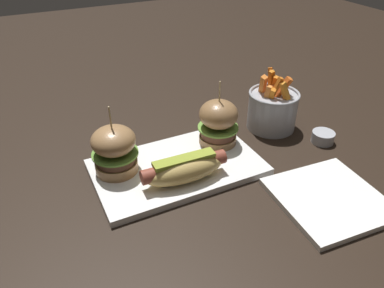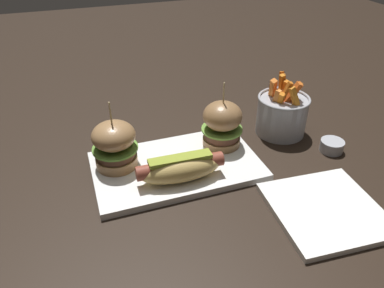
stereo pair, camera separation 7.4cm
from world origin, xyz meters
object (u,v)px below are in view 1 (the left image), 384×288
Objects in this scene: platter_main at (177,167)px; hot_dog at (184,168)px; slider_left at (115,149)px; slider_right at (218,122)px; fries_bucket at (272,109)px; sauce_ramekin at (323,137)px; side_plate at (329,199)px.

platter_main is 0.06m from hot_dog.
slider_right is (0.23, 0.00, 0.00)m from slider_left.
sauce_ramekin is (0.07, -0.11, -0.04)m from fries_bucket.
slider_left is at bearing 162.79° from platter_main.
side_plate is (-0.13, -0.16, -0.01)m from sauce_ramekin.
slider_right is (0.12, 0.09, 0.02)m from hot_dog.
slider_left is 0.97× the size of slider_right.
platter_main is 2.40× the size of fries_bucket.
hot_dog is 1.16× the size of slider_right.
sauce_ramekin is at bearing 0.21° from hot_dog.
fries_bucket is at bearing 7.81° from slider_right.
hot_dog reaches higher than platter_main.
fries_bucket is (0.16, 0.02, -0.02)m from slider_right.
hot_dog is 1.21× the size of fries_bucket.
side_plate is (0.33, -0.25, -0.06)m from slider_left.
slider_right reaches higher than sauce_ramekin.
fries_bucket is (0.28, 0.06, 0.04)m from platter_main.
side_plate is at bearing -68.90° from slider_right.
fries_bucket is at bearing 120.92° from sauce_ramekin.
hot_dog is 0.35m from sauce_ramekin.
hot_dog is 0.14m from slider_left.
hot_dog is at bearing 144.01° from side_plate.
fries_bucket reaches higher than side_plate.
slider_right is at bearing 0.48° from slider_left.
fries_bucket is 0.28m from side_plate.
sauce_ramekin is at bearing 50.53° from side_plate.
slider_left reaches higher than side_plate.
sauce_ramekin is at bearing -21.06° from slider_right.
hot_dog is at bearing -179.79° from sauce_ramekin.
platter_main is at bearing 81.51° from hot_dog.
hot_dog is at bearing -98.49° from platter_main.
platter_main is 2.37× the size of slider_left.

